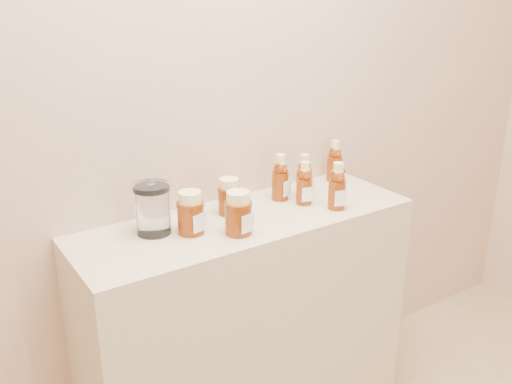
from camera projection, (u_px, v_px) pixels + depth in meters
wall_back at (214, 77)px, 1.94m from camera, size 3.50×0.02×2.70m
display_table at (247, 330)px, 2.10m from camera, size 1.20×0.40×0.90m
bear_bottle_back_left at (280, 174)px, 2.07m from camera, size 0.08×0.08×0.19m
bear_bottle_back_mid at (304, 173)px, 2.10m from camera, size 0.08×0.08×0.18m
bear_bottle_back_right at (335, 158)px, 2.27m from camera, size 0.07×0.07×0.19m
bear_bottle_front_left at (305, 180)px, 2.03m from camera, size 0.08×0.08×0.18m
bear_bottle_front_right at (337, 183)px, 1.99m from camera, size 0.08×0.08×0.19m
honey_jar_left at (190, 213)px, 1.81m from camera, size 0.11×0.11×0.14m
honey_jar_back at (229, 196)px, 1.96m from camera, size 0.10×0.10×0.13m
honey_jar_front at (238, 213)px, 1.80m from camera, size 0.11×0.11×0.14m
glass_canister at (153, 207)px, 1.80m from camera, size 0.12×0.12×0.18m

